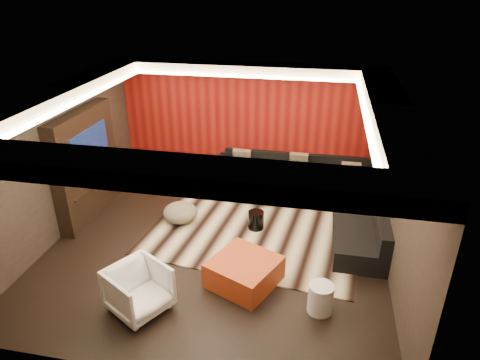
% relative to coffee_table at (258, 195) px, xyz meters
% --- Properties ---
extents(floor, '(6.00, 6.00, 0.02)m').
position_rel_coffee_table_xyz_m(floor, '(-0.48, -1.81, -0.12)').
color(floor, black).
rests_on(floor, ground).
extents(ceiling, '(6.00, 6.00, 0.02)m').
position_rel_coffee_table_xyz_m(ceiling, '(-0.48, -1.81, 2.70)').
color(ceiling, silver).
rests_on(ceiling, ground).
extents(wall_back, '(6.00, 0.02, 2.80)m').
position_rel_coffee_table_xyz_m(wall_back, '(-0.48, 1.20, 1.29)').
color(wall_back, black).
rests_on(wall_back, ground).
extents(wall_left, '(0.02, 6.00, 2.80)m').
position_rel_coffee_table_xyz_m(wall_left, '(-3.49, -1.81, 1.29)').
color(wall_left, black).
rests_on(wall_left, ground).
extents(wall_right, '(0.02, 6.00, 2.80)m').
position_rel_coffee_table_xyz_m(wall_right, '(2.53, -1.81, 1.29)').
color(wall_right, black).
rests_on(wall_right, ground).
extents(red_feature_wall, '(5.98, 0.05, 2.78)m').
position_rel_coffee_table_xyz_m(red_feature_wall, '(-0.48, 1.16, 1.29)').
color(red_feature_wall, '#6B0C0A').
rests_on(red_feature_wall, ground).
extents(soffit_back, '(6.00, 0.60, 0.22)m').
position_rel_coffee_table_xyz_m(soffit_back, '(-0.48, 0.89, 2.58)').
color(soffit_back, silver).
rests_on(soffit_back, ground).
extents(soffit_front, '(6.00, 0.60, 0.22)m').
position_rel_coffee_table_xyz_m(soffit_front, '(-0.48, -4.51, 2.58)').
color(soffit_front, silver).
rests_on(soffit_front, ground).
extents(soffit_left, '(0.60, 4.80, 0.22)m').
position_rel_coffee_table_xyz_m(soffit_left, '(-3.18, -1.81, 2.58)').
color(soffit_left, silver).
rests_on(soffit_left, ground).
extents(soffit_right, '(0.60, 4.80, 0.22)m').
position_rel_coffee_table_xyz_m(soffit_right, '(2.22, -1.81, 2.58)').
color(soffit_right, silver).
rests_on(soffit_right, ground).
extents(cove_back, '(4.80, 0.08, 0.04)m').
position_rel_coffee_table_xyz_m(cove_back, '(-0.48, 0.55, 2.49)').
color(cove_back, '#FFD899').
rests_on(cove_back, ground).
extents(cove_front, '(4.80, 0.08, 0.04)m').
position_rel_coffee_table_xyz_m(cove_front, '(-0.48, -4.17, 2.49)').
color(cove_front, '#FFD899').
rests_on(cove_front, ground).
extents(cove_left, '(0.08, 4.80, 0.04)m').
position_rel_coffee_table_xyz_m(cove_left, '(-2.84, -1.81, 2.49)').
color(cove_left, '#FFD899').
rests_on(cove_left, ground).
extents(cove_right, '(0.08, 4.80, 0.04)m').
position_rel_coffee_table_xyz_m(cove_right, '(1.88, -1.81, 2.49)').
color(cove_right, '#FFD899').
rests_on(cove_right, ground).
extents(tv_surround, '(0.30, 2.00, 2.20)m').
position_rel_coffee_table_xyz_m(tv_surround, '(-3.33, -1.21, 0.99)').
color(tv_surround, black).
rests_on(tv_surround, ground).
extents(tv_screen, '(0.04, 1.30, 0.80)m').
position_rel_coffee_table_xyz_m(tv_screen, '(-3.17, -1.21, 1.34)').
color(tv_screen, black).
rests_on(tv_screen, ground).
extents(tv_shelf, '(0.04, 1.60, 0.04)m').
position_rel_coffee_table_xyz_m(tv_shelf, '(-3.17, -1.21, 0.59)').
color(tv_shelf, black).
rests_on(tv_shelf, ground).
extents(rug, '(4.33, 3.45, 0.02)m').
position_rel_coffee_table_xyz_m(rug, '(0.15, -1.25, -0.10)').
color(rug, beige).
rests_on(rug, floor).
extents(coffee_table, '(1.35, 1.35, 0.18)m').
position_rel_coffee_table_xyz_m(coffee_table, '(0.00, 0.00, 0.00)').
color(coffee_table, black).
rests_on(coffee_table, rug).
extents(drum_stool, '(0.32, 0.32, 0.36)m').
position_rel_coffee_table_xyz_m(drum_stool, '(0.14, -1.19, 0.09)').
color(drum_stool, black).
rests_on(drum_stool, rug).
extents(striped_pouf, '(0.75, 0.75, 0.38)m').
position_rel_coffee_table_xyz_m(striped_pouf, '(-1.40, -1.21, 0.10)').
color(striped_pouf, beige).
rests_on(striped_pouf, rug).
extents(white_side_table, '(0.49, 0.49, 0.47)m').
position_rel_coffee_table_xyz_m(white_side_table, '(1.44, -3.25, 0.12)').
color(white_side_table, white).
rests_on(white_side_table, floor).
extents(orange_ottoman, '(1.29, 1.29, 0.43)m').
position_rel_coffee_table_xyz_m(orange_ottoman, '(0.21, -2.83, 0.10)').
color(orange_ottoman, '#9E2214').
rests_on(orange_ottoman, floor).
extents(armchair, '(1.09, 1.08, 0.73)m').
position_rel_coffee_table_xyz_m(armchair, '(-1.19, -3.73, 0.25)').
color(armchair, white).
rests_on(armchair, floor).
extents(sectional_sofa, '(3.65, 3.50, 0.75)m').
position_rel_coffee_table_xyz_m(sectional_sofa, '(1.26, 0.05, 0.15)').
color(sectional_sofa, black).
rests_on(sectional_sofa, floor).
extents(throw_pillows, '(2.99, 1.65, 0.50)m').
position_rel_coffee_table_xyz_m(throw_pillows, '(1.10, 0.48, 0.51)').
color(throw_pillows, '#B8B187').
rests_on(throw_pillows, sectional_sofa).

